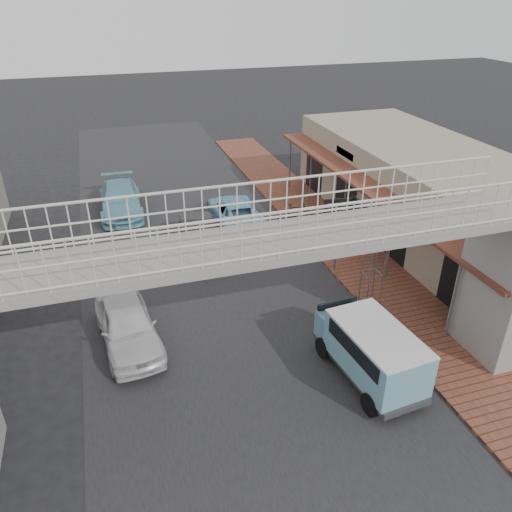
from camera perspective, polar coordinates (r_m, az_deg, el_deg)
ground at (r=17.98m, az=-3.14°, el=-7.63°), size 120.00×120.00×0.00m
road_strip at (r=17.98m, az=-3.14°, el=-7.62°), size 10.00×60.00×0.01m
sidewalk at (r=22.43m, az=11.09°, el=-0.11°), size 3.00×40.00×0.10m
shophouse_row at (r=24.69m, az=19.70°, el=6.45°), size 7.20×18.00×4.00m
footbridge at (r=13.01m, az=1.04°, el=-6.24°), size 16.40×2.40×6.34m
white_hatchback at (r=17.15m, az=-14.50°, el=-7.61°), size 2.23×4.53×1.49m
dark_sedan at (r=22.58m, az=-6.64°, el=2.30°), size 1.93×4.36×1.39m
angkot_curb at (r=25.09m, az=-2.41°, el=5.14°), size 2.23×4.73×1.31m
angkot_far at (r=27.23m, az=-15.22°, el=6.28°), size 2.25×5.21×1.50m
angkot_van at (r=15.37m, az=13.10°, el=-10.06°), size 2.07×3.99×1.89m
motorcycle_near at (r=24.96m, az=7.76°, el=4.43°), size 1.69×1.17×0.84m
motorcycle_far at (r=24.91m, az=4.56°, el=4.85°), size 1.85×0.78×1.08m
street_clock at (r=17.99m, az=13.62°, el=1.62°), size 0.77×0.61×3.13m
arrow_sign at (r=20.37m, az=11.62°, el=5.21°), size 1.94×1.26×3.26m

